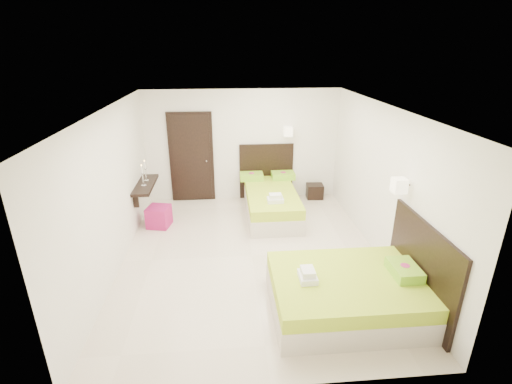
{
  "coord_description": "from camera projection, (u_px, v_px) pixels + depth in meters",
  "views": [
    {
      "loc": [
        -0.42,
        -5.71,
        3.49
      ],
      "look_at": [
        0.1,
        0.3,
        1.1
      ],
      "focal_mm": 26.0,
      "sensor_mm": 36.0,
      "label": 1
    }
  ],
  "objects": [
    {
      "name": "floor",
      "position": [
        252.0,
        256.0,
        6.61
      ],
      "size": [
        5.5,
        5.5,
        0.0
      ],
      "primitive_type": "plane",
      "color": "beige",
      "rests_on": "ground"
    },
    {
      "name": "bed_single",
      "position": [
        271.0,
        199.0,
        8.18
      ],
      "size": [
        1.29,
        2.14,
        1.77
      ],
      "color": "beige",
      "rests_on": "ground"
    },
    {
      "name": "bed_double",
      "position": [
        352.0,
        291.0,
        5.16
      ],
      "size": [
        2.08,
        1.77,
        1.72
      ],
      "color": "beige",
      "rests_on": "ground"
    },
    {
      "name": "nightstand",
      "position": [
        315.0,
        191.0,
        9.06
      ],
      "size": [
        0.41,
        0.37,
        0.34
      ],
      "primitive_type": "cube",
      "rotation": [
        0.0,
        0.0,
        -0.06
      ],
      "color": "black",
      "rests_on": "ground"
    },
    {
      "name": "ottoman",
      "position": [
        159.0,
        217.0,
        7.62
      ],
      "size": [
        0.51,
        0.51,
        0.43
      ],
      "primitive_type": "cube",
      "rotation": [
        0.0,
        0.0,
        -0.22
      ],
      "color": "#931351",
      "rests_on": "ground"
    },
    {
      "name": "door",
      "position": [
        192.0,
        158.0,
        8.62
      ],
      "size": [
        1.02,
        0.15,
        2.14
      ],
      "color": "black",
      "rests_on": "ground"
    },
    {
      "name": "console_shelf",
      "position": [
        145.0,
        185.0,
        7.62
      ],
      "size": [
        0.35,
        1.2,
        0.78
      ],
      "color": "black",
      "rests_on": "ground"
    }
  ]
}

